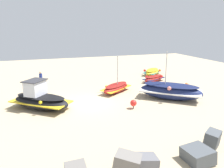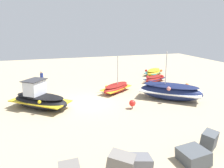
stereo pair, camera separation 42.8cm
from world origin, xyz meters
The scene contains 9 objects.
ground_plane centered at (0.00, 0.00, 0.00)m, with size 52.81×52.81×0.00m, color tan.
fishing_boat_0 centered at (-10.43, -8.02, 0.36)m, with size 3.44×3.34×0.74m.
fishing_boat_1 centered at (3.55, 0.13, 0.71)m, with size 4.84×4.48×2.20m.
fishing_boat_2 centered at (-7.08, 1.35, 0.73)m, with size 5.20×4.80×4.17m.
fishing_boat_4 centered at (-3.38, -2.05, 0.43)m, with size 3.62×3.08×3.51m.
fishing_boat_5 centered at (-8.77, -4.56, 0.38)m, with size 3.17×2.19×0.82m.
person_walking centered at (3.30, -6.15, 0.95)m, with size 0.32×0.32×1.65m.
breakwater_rocks centered at (0.40, 9.59, 0.43)m, with size 24.12×2.98×1.37m.
mooring_buoy_0 centered at (-3.15, 2.43, 0.44)m, with size 0.50×0.50×0.69m.
Camera 2 is at (3.15, 17.36, 6.18)m, focal length 36.09 mm.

